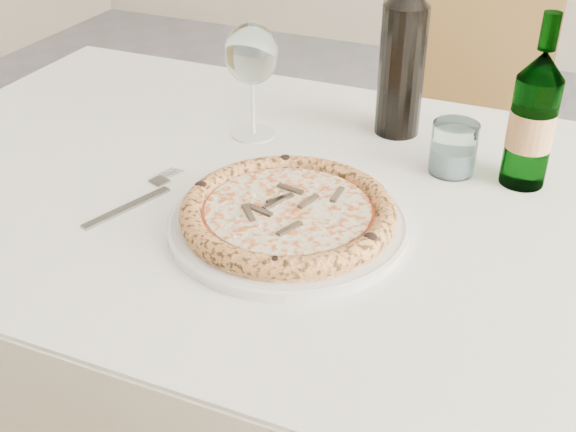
{
  "coord_description": "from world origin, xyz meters",
  "views": [
    {
      "loc": [
        0.35,
        -0.7,
        1.29
      ],
      "look_at": [
        0.02,
        0.05,
        0.78
      ],
      "focal_mm": 45.0,
      "sensor_mm": 36.0,
      "label": 1
    }
  ],
  "objects_px": {
    "chair_far": "(457,126)",
    "tumbler": "(453,151)",
    "plate": "(288,223)",
    "pizza": "(288,212)",
    "wine_glass": "(251,56)",
    "beer_bottle": "(533,119)",
    "wine_bottle": "(402,57)",
    "dining_table": "(314,245)"
  },
  "relations": [
    {
      "from": "dining_table",
      "to": "pizza",
      "type": "bearing_deg",
      "value": -90.0
    },
    {
      "from": "beer_bottle",
      "to": "tumbler",
      "type": "bearing_deg",
      "value": -175.98
    },
    {
      "from": "chair_far",
      "to": "wine_glass",
      "type": "xyz_separation_m",
      "value": [
        -0.23,
        -0.67,
        0.36
      ]
    },
    {
      "from": "wine_bottle",
      "to": "wine_glass",
      "type": "bearing_deg",
      "value": -152.75
    },
    {
      "from": "plate",
      "to": "tumbler",
      "type": "height_order",
      "value": "tumbler"
    },
    {
      "from": "wine_bottle",
      "to": "pizza",
      "type": "bearing_deg",
      "value": -97.32
    },
    {
      "from": "dining_table",
      "to": "beer_bottle",
      "type": "bearing_deg",
      "value": 30.67
    },
    {
      "from": "dining_table",
      "to": "wine_bottle",
      "type": "height_order",
      "value": "wine_bottle"
    },
    {
      "from": "plate",
      "to": "pizza",
      "type": "height_order",
      "value": "pizza"
    },
    {
      "from": "chair_far",
      "to": "wine_glass",
      "type": "relative_size",
      "value": 4.81
    },
    {
      "from": "chair_far",
      "to": "plate",
      "type": "bearing_deg",
      "value": -93.52
    },
    {
      "from": "chair_far",
      "to": "tumbler",
      "type": "distance_m",
      "value": 0.72
    },
    {
      "from": "plate",
      "to": "beer_bottle",
      "type": "height_order",
      "value": "beer_bottle"
    },
    {
      "from": "tumbler",
      "to": "beer_bottle",
      "type": "height_order",
      "value": "beer_bottle"
    },
    {
      "from": "chair_far",
      "to": "dining_table",
      "type": "bearing_deg",
      "value": -93.95
    },
    {
      "from": "chair_far",
      "to": "wine_glass",
      "type": "height_order",
      "value": "wine_glass"
    },
    {
      "from": "beer_bottle",
      "to": "wine_bottle",
      "type": "relative_size",
      "value": 0.83
    },
    {
      "from": "pizza",
      "to": "tumbler",
      "type": "relative_size",
      "value": 3.66
    },
    {
      "from": "chair_far",
      "to": "tumbler",
      "type": "bearing_deg",
      "value": -80.73
    },
    {
      "from": "wine_glass",
      "to": "wine_bottle",
      "type": "xyz_separation_m",
      "value": [
        0.22,
        0.11,
        -0.01
      ]
    },
    {
      "from": "wine_glass",
      "to": "beer_bottle",
      "type": "bearing_deg",
      "value": 1.94
    },
    {
      "from": "plate",
      "to": "wine_bottle",
      "type": "relative_size",
      "value": 1.05
    },
    {
      "from": "pizza",
      "to": "wine_bottle",
      "type": "height_order",
      "value": "wine_bottle"
    },
    {
      "from": "plate",
      "to": "wine_glass",
      "type": "bearing_deg",
      "value": 125.07
    },
    {
      "from": "dining_table",
      "to": "beer_bottle",
      "type": "distance_m",
      "value": 0.37
    },
    {
      "from": "wine_glass",
      "to": "plate",
      "type": "bearing_deg",
      "value": -54.93
    },
    {
      "from": "tumbler",
      "to": "wine_bottle",
      "type": "height_order",
      "value": "wine_bottle"
    },
    {
      "from": "dining_table",
      "to": "chair_far",
      "type": "xyz_separation_m",
      "value": [
        0.06,
        0.81,
        -0.13
      ]
    },
    {
      "from": "plate",
      "to": "pizza",
      "type": "xyz_separation_m",
      "value": [
        -0.0,
        -0.0,
        0.02
      ]
    },
    {
      "from": "chair_far",
      "to": "tumbler",
      "type": "relative_size",
      "value": 11.72
    },
    {
      "from": "beer_bottle",
      "to": "wine_bottle",
      "type": "height_order",
      "value": "wine_bottle"
    },
    {
      "from": "pizza",
      "to": "tumbler",
      "type": "bearing_deg",
      "value": 56.91
    },
    {
      "from": "dining_table",
      "to": "beer_bottle",
      "type": "xyz_separation_m",
      "value": [
        0.27,
        0.16,
        0.19
      ]
    },
    {
      "from": "chair_far",
      "to": "plate",
      "type": "xyz_separation_m",
      "value": [
        -0.06,
        -0.91,
        0.23
      ]
    },
    {
      "from": "plate",
      "to": "tumbler",
      "type": "xyz_separation_m",
      "value": [
        0.16,
        0.25,
        0.03
      ]
    },
    {
      "from": "chair_far",
      "to": "wine_bottle",
      "type": "height_order",
      "value": "wine_bottle"
    },
    {
      "from": "chair_far",
      "to": "pizza",
      "type": "distance_m",
      "value": 0.95
    },
    {
      "from": "pizza",
      "to": "beer_bottle",
      "type": "xyz_separation_m",
      "value": [
        0.27,
        0.26,
        0.08
      ]
    },
    {
      "from": "wine_bottle",
      "to": "plate",
      "type": "bearing_deg",
      "value": -97.32
    },
    {
      "from": "wine_bottle",
      "to": "beer_bottle",
      "type": "bearing_deg",
      "value": -23.52
    },
    {
      "from": "plate",
      "to": "beer_bottle",
      "type": "bearing_deg",
      "value": 43.97
    },
    {
      "from": "wine_bottle",
      "to": "dining_table",
      "type": "bearing_deg",
      "value": -100.12
    }
  ]
}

